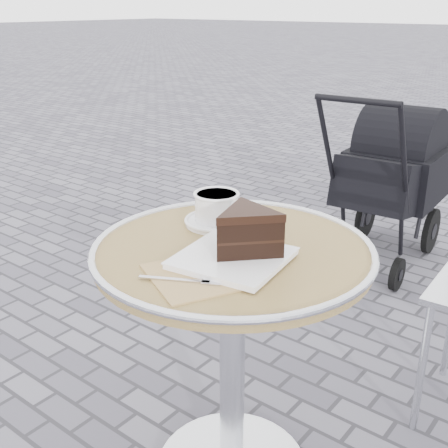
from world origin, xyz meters
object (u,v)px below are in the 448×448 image
Objects in this scene: cafe_table at (233,305)px; cake_plate_set at (243,238)px; cappuccino_set at (217,210)px; baby_stroller at (390,184)px.

cake_plate_set is (0.07, -0.05, 0.22)m from cafe_table.
cake_plate_set is at bearing -35.55° from cafe_table.
baby_stroller reaches higher than cappuccino_set.
cafe_table is 0.24m from cake_plate_set.
baby_stroller is (-0.34, 1.77, -0.37)m from cake_plate_set.
baby_stroller is (-0.28, 1.73, -0.14)m from cafe_table.
cafe_table is at bearing -29.40° from cappuccino_set.
cake_plate_set reaches higher than cappuccino_set.
cake_plate_set is 1.84m from baby_stroller.
cappuccino_set is at bearing 142.72° from cafe_table.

